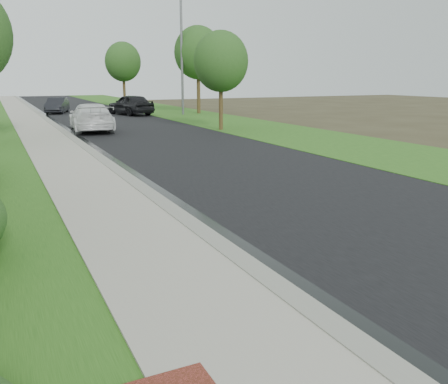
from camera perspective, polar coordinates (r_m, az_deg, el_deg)
ground at (r=5.92m, az=11.16°, el=-18.03°), size 120.00×120.00×0.00m
road at (r=39.84m, az=-14.79°, el=8.83°), size 8.00×90.00×0.02m
curb at (r=39.24m, az=-20.87°, el=8.40°), size 0.40×90.00×0.12m
wet_gutter at (r=39.27m, az=-20.36°, el=8.39°), size 0.50×90.00×0.00m
sidewalk at (r=39.14m, az=-22.78°, el=8.20°), size 2.20×90.00×0.10m
verge_far at (r=41.73m, az=-5.36°, el=9.43°), size 6.00×90.00×0.04m
white_suv at (r=28.72m, az=-15.69°, el=8.66°), size 2.66×5.62×1.58m
dark_car_mid at (r=40.35m, az=-11.19°, el=10.29°), size 3.16×5.28×1.68m
dark_car_far at (r=44.00m, az=-19.44°, el=9.81°), size 2.57×4.28×1.33m
streetlight at (r=39.85m, az=-5.39°, el=17.28°), size 2.29×0.45×9.90m
tree_near_right at (r=28.18m, az=-0.38°, el=15.42°), size 3.15×3.15×5.68m
tree_mid_right at (r=41.20m, az=-3.14°, el=16.38°), size 3.99×3.99×7.24m
tree_far_right at (r=49.36m, az=-12.07°, el=15.06°), size 3.49×3.49×6.44m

